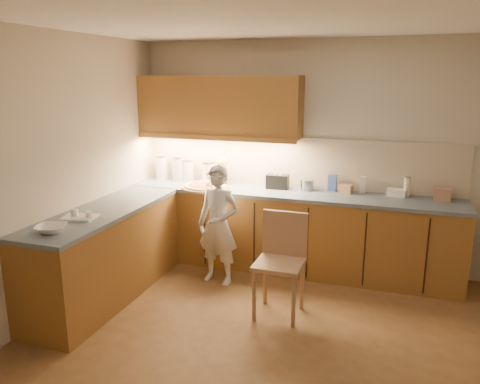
{
  "coord_description": "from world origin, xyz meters",
  "views": [
    {
      "loc": [
        0.74,
        -3.34,
        2.18
      ],
      "look_at": [
        -0.8,
        1.2,
        1.0
      ],
      "focal_mm": 35.0,
      "sensor_mm": 36.0,
      "label": 1
    }
  ],
  "objects_px": {
    "child": "(218,225)",
    "oil_jug": "(223,172)",
    "pizza_on_board": "(205,186)",
    "toaster": "(278,182)",
    "wooden_chair": "(281,256)"
  },
  "relations": [
    {
      "from": "oil_jug",
      "to": "child",
      "type": "bearing_deg",
      "value": -73.01
    },
    {
      "from": "pizza_on_board",
      "to": "toaster",
      "type": "distance_m",
      "value": 0.84
    },
    {
      "from": "pizza_on_board",
      "to": "toaster",
      "type": "xyz_separation_m",
      "value": [
        0.79,
        0.27,
        0.06
      ]
    },
    {
      "from": "child",
      "to": "toaster",
      "type": "distance_m",
      "value": 0.92
    },
    {
      "from": "oil_jug",
      "to": "toaster",
      "type": "distance_m",
      "value": 0.69
    },
    {
      "from": "pizza_on_board",
      "to": "wooden_chair",
      "type": "bearing_deg",
      "value": -37.88
    },
    {
      "from": "child",
      "to": "oil_jug",
      "type": "relative_size",
      "value": 3.97
    },
    {
      "from": "child",
      "to": "oil_jug",
      "type": "xyz_separation_m",
      "value": [
        -0.22,
        0.73,
        0.42
      ]
    },
    {
      "from": "pizza_on_board",
      "to": "toaster",
      "type": "bearing_deg",
      "value": 18.96
    },
    {
      "from": "wooden_chair",
      "to": "oil_jug",
      "type": "bearing_deg",
      "value": 131.75
    },
    {
      "from": "wooden_chair",
      "to": "pizza_on_board",
      "type": "bearing_deg",
      "value": 142.6
    },
    {
      "from": "oil_jug",
      "to": "toaster",
      "type": "height_order",
      "value": "oil_jug"
    },
    {
      "from": "pizza_on_board",
      "to": "oil_jug",
      "type": "bearing_deg",
      "value": 69.18
    },
    {
      "from": "toaster",
      "to": "wooden_chair",
      "type": "bearing_deg",
      "value": -76.4
    },
    {
      "from": "child",
      "to": "oil_jug",
      "type": "distance_m",
      "value": 0.87
    }
  ]
}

